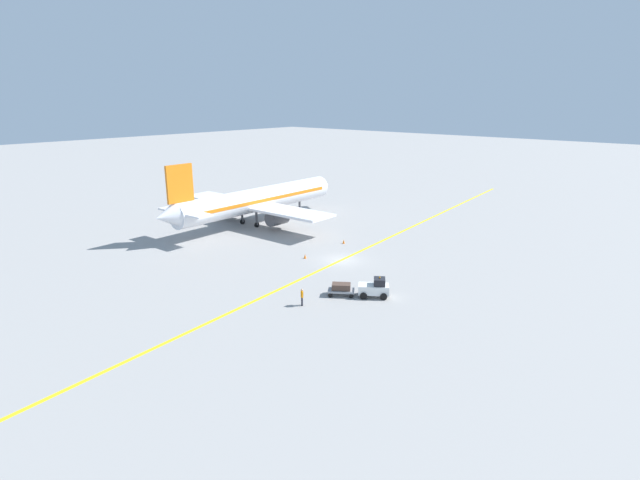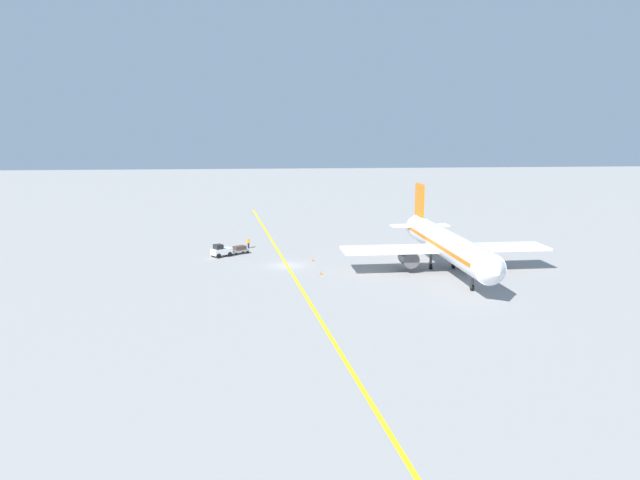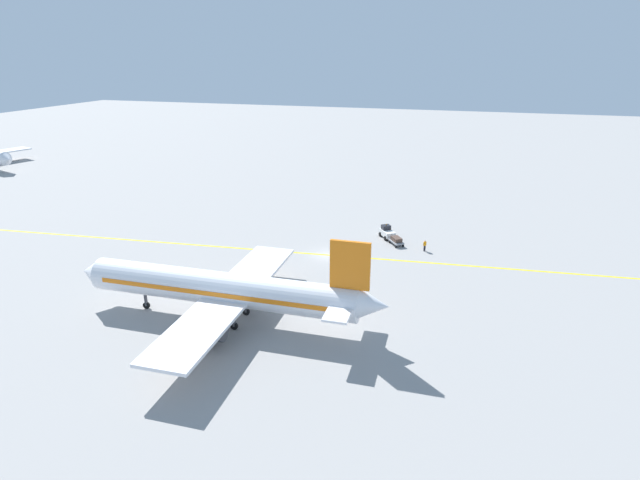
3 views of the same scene
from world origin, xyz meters
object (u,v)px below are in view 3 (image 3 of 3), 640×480
Objects in this scene: traffic_cone_near_nose at (338,265)px; ground_crew_worker at (425,245)px; traffic_cone_mid_apron at (280,260)px; baggage_tug_white at (387,232)px; baggage_cart_trailing at (396,240)px; airplane_at_gate at (225,290)px.

ground_crew_worker is at bearing -48.78° from traffic_cone_near_nose.
traffic_cone_near_nose is 1.00× the size of traffic_cone_mid_apron.
baggage_tug_white is at bearing 57.60° from ground_crew_worker.
baggage_cart_trailing is 1.75× the size of ground_crew_worker.
traffic_cone_near_nose is (-13.40, 4.52, -0.63)m from baggage_tug_white.
traffic_cone_near_nose is (-10.70, 6.41, -0.49)m from baggage_cart_trailing.
traffic_cone_near_nose is at bearing -87.19° from traffic_cone_mid_apron.
baggage_tug_white is at bearing -18.62° from traffic_cone_near_nose.
ground_crew_worker is at bearing -34.88° from airplane_at_gate.
airplane_at_gate is 64.49× the size of traffic_cone_near_nose.
airplane_at_gate reaches higher than baggage_cart_trailing.
ground_crew_worker reaches higher than traffic_cone_mid_apron.
traffic_cone_near_nose is 8.18m from traffic_cone_mid_apron.
baggage_cart_trailing is at bearing -30.91° from traffic_cone_near_nose.
baggage_tug_white is at bearing -21.99° from airplane_at_gate.
baggage_cart_trailing is at bearing -27.03° from airplane_at_gate.
traffic_cone_mid_apron is at bearing 137.41° from baggage_tug_white.
baggage_tug_white is at bearing 35.01° from baggage_cart_trailing.
airplane_at_gate is 33.29m from baggage_tug_white.
baggage_tug_white is 1.97× the size of ground_crew_worker.
ground_crew_worker is 3.05× the size of traffic_cone_mid_apron.
traffic_cone_near_nose is at bearing 131.22° from ground_crew_worker.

